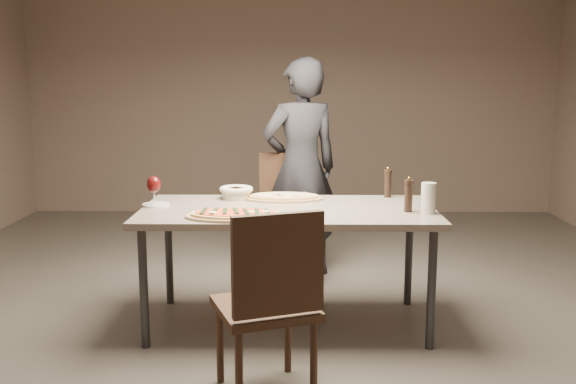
{
  "coord_description": "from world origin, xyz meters",
  "views": [
    {
      "loc": [
        0.04,
        -3.86,
        1.53
      ],
      "look_at": [
        0.0,
        0.0,
        0.85
      ],
      "focal_mm": 40.0,
      "sensor_mm": 36.0,
      "label": 1
    }
  ],
  "objects_px": {
    "chair_near": "(271,295)",
    "zucchini_pizza": "(236,215)",
    "pepper_mill_left": "(408,195)",
    "dining_table": "(288,217)",
    "bread_basket": "(236,191)",
    "ham_pizza": "(284,197)",
    "carafe": "(428,198)",
    "diner": "(301,168)",
    "chair_far": "(287,209)"
  },
  "relations": [
    {
      "from": "chair_near",
      "to": "zucchini_pizza",
      "type": "bearing_deg",
      "value": 87.37
    },
    {
      "from": "zucchini_pizza",
      "to": "pepper_mill_left",
      "type": "height_order",
      "value": "pepper_mill_left"
    },
    {
      "from": "dining_table",
      "to": "bread_basket",
      "type": "relative_size",
      "value": 8.1
    },
    {
      "from": "zucchini_pizza",
      "to": "pepper_mill_left",
      "type": "bearing_deg",
      "value": 17.05
    },
    {
      "from": "bread_basket",
      "to": "chair_near",
      "type": "relative_size",
      "value": 0.23
    },
    {
      "from": "zucchini_pizza",
      "to": "ham_pizza",
      "type": "relative_size",
      "value": 1.12
    },
    {
      "from": "pepper_mill_left",
      "to": "chair_near",
      "type": "relative_size",
      "value": 0.22
    },
    {
      "from": "pepper_mill_left",
      "to": "carafe",
      "type": "height_order",
      "value": "pepper_mill_left"
    },
    {
      "from": "carafe",
      "to": "diner",
      "type": "xyz_separation_m",
      "value": [
        -0.74,
        1.21,
        0.01
      ]
    },
    {
      "from": "pepper_mill_left",
      "to": "chair_near",
      "type": "height_order",
      "value": "pepper_mill_left"
    },
    {
      "from": "carafe",
      "to": "dining_table",
      "type": "bearing_deg",
      "value": 170.09
    },
    {
      "from": "carafe",
      "to": "chair_far",
      "type": "xyz_separation_m",
      "value": [
        -0.85,
        1.16,
        -0.3
      ]
    },
    {
      "from": "diner",
      "to": "bread_basket",
      "type": "bearing_deg",
      "value": 39.41
    },
    {
      "from": "ham_pizza",
      "to": "carafe",
      "type": "height_order",
      "value": "carafe"
    },
    {
      "from": "ham_pizza",
      "to": "pepper_mill_left",
      "type": "height_order",
      "value": "pepper_mill_left"
    },
    {
      "from": "carafe",
      "to": "diner",
      "type": "distance_m",
      "value": 1.42
    },
    {
      "from": "bread_basket",
      "to": "chair_far",
      "type": "relative_size",
      "value": 0.23
    },
    {
      "from": "chair_near",
      "to": "chair_far",
      "type": "distance_m",
      "value": 2.0
    },
    {
      "from": "zucchini_pizza",
      "to": "dining_table",
      "type": "bearing_deg",
      "value": 50.7
    },
    {
      "from": "zucchini_pizza",
      "to": "ham_pizza",
      "type": "height_order",
      "value": "zucchini_pizza"
    },
    {
      "from": "bread_basket",
      "to": "diner",
      "type": "distance_m",
      "value": 0.87
    },
    {
      "from": "chair_far",
      "to": "diner",
      "type": "xyz_separation_m",
      "value": [
        0.1,
        0.05,
        0.31
      ]
    },
    {
      "from": "carafe",
      "to": "zucchini_pizza",
      "type": "bearing_deg",
      "value": -173.14
    },
    {
      "from": "carafe",
      "to": "chair_near",
      "type": "bearing_deg",
      "value": -136.87
    },
    {
      "from": "dining_table",
      "to": "zucchini_pizza",
      "type": "relative_size",
      "value": 3.12
    },
    {
      "from": "zucchini_pizza",
      "to": "carafe",
      "type": "xyz_separation_m",
      "value": [
        1.13,
        0.14,
        0.07
      ]
    },
    {
      "from": "bread_basket",
      "to": "dining_table",
      "type": "bearing_deg",
      "value": -42.08
    },
    {
      "from": "ham_pizza",
      "to": "dining_table",
      "type": "bearing_deg",
      "value": -96.48
    },
    {
      "from": "bread_basket",
      "to": "chair_far",
      "type": "distance_m",
      "value": 0.81
    },
    {
      "from": "ham_pizza",
      "to": "pepper_mill_left",
      "type": "distance_m",
      "value": 0.85
    },
    {
      "from": "pepper_mill_left",
      "to": "diner",
      "type": "bearing_deg",
      "value": 118.44
    },
    {
      "from": "bread_basket",
      "to": "zucchini_pizza",
      "type": "bearing_deg",
      "value": -85.06
    },
    {
      "from": "zucchini_pizza",
      "to": "chair_far",
      "type": "xyz_separation_m",
      "value": [
        0.28,
        1.29,
        -0.23
      ]
    },
    {
      "from": "zucchini_pizza",
      "to": "diner",
      "type": "relative_size",
      "value": 0.34
    },
    {
      "from": "zucchini_pizza",
      "to": "chair_near",
      "type": "distance_m",
      "value": 0.78
    },
    {
      "from": "chair_near",
      "to": "carafe",
      "type": "bearing_deg",
      "value": 22.89
    },
    {
      "from": "pepper_mill_left",
      "to": "diner",
      "type": "distance_m",
      "value": 1.33
    },
    {
      "from": "bread_basket",
      "to": "diner",
      "type": "relative_size",
      "value": 0.13
    },
    {
      "from": "zucchini_pizza",
      "to": "bread_basket",
      "type": "height_order",
      "value": "bread_basket"
    },
    {
      "from": "chair_far",
      "to": "dining_table",
      "type": "bearing_deg",
      "value": 89.64
    },
    {
      "from": "zucchini_pizza",
      "to": "bread_basket",
      "type": "distance_m",
      "value": 0.6
    },
    {
      "from": "dining_table",
      "to": "ham_pizza",
      "type": "height_order",
      "value": "ham_pizza"
    },
    {
      "from": "chair_near",
      "to": "diner",
      "type": "xyz_separation_m",
      "value": [
        0.16,
        2.05,
        0.32
      ]
    },
    {
      "from": "chair_far",
      "to": "diner",
      "type": "height_order",
      "value": "diner"
    },
    {
      "from": "ham_pizza",
      "to": "zucchini_pizza",
      "type": "bearing_deg",
      "value": -128.18
    },
    {
      "from": "zucchini_pizza",
      "to": "chair_far",
      "type": "height_order",
      "value": "chair_far"
    },
    {
      "from": "bread_basket",
      "to": "chair_near",
      "type": "distance_m",
      "value": 1.36
    },
    {
      "from": "dining_table",
      "to": "chair_far",
      "type": "bearing_deg",
      "value": 91.04
    },
    {
      "from": "dining_table",
      "to": "zucchini_pizza",
      "type": "distance_m",
      "value": 0.41
    },
    {
      "from": "bread_basket",
      "to": "carafe",
      "type": "height_order",
      "value": "carafe"
    }
  ]
}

